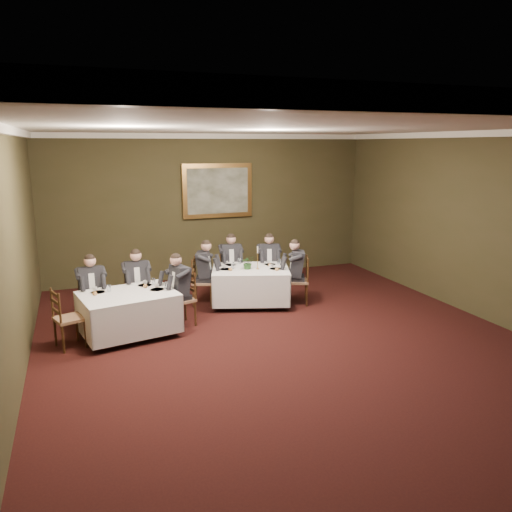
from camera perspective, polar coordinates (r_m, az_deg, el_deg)
ground at (r=8.19m, az=4.44°, el=-10.77°), size 10.00×10.00×0.00m
ceiling at (r=7.53m, az=4.91°, el=14.50°), size 8.00×10.00×0.10m
back_wall at (r=12.33m, az=-5.12°, el=5.61°), size 8.00×0.10×3.50m
left_wall at (r=7.04m, az=-26.44°, el=-1.01°), size 0.10×10.00×3.50m
right_wall at (r=10.01m, az=25.99°, el=2.74°), size 0.10×10.00×3.50m
crown_molding at (r=7.52m, az=4.90°, el=14.04°), size 8.00×10.00×0.12m
table_main at (r=10.31m, az=-0.62°, el=-3.11°), size 1.87×1.63×0.67m
table_second at (r=8.92m, az=-14.36°, el=-6.07°), size 1.77×1.48×0.67m
chair_main_backleft at (r=11.13m, az=-2.90°, el=-2.83°), size 0.49×0.48×1.00m
diner_main_backleft at (r=11.06m, az=-2.90°, el=-1.70°), size 0.46×0.53×1.35m
chair_main_backright at (r=11.15m, az=1.43°, el=-2.79°), size 0.53×0.52×1.00m
diner_main_backright at (r=11.08m, az=1.44°, el=-1.66°), size 0.51×0.56×1.35m
chair_main_endleft at (r=10.38m, az=-6.11°, el=-4.03°), size 0.55×0.56×1.00m
diner_main_endleft at (r=10.32m, az=-6.07°, el=-2.81°), size 0.59×0.55×1.35m
chair_main_endright at (r=10.43m, az=4.85°, el=-3.92°), size 0.56×0.57×1.00m
diner_main_endright at (r=10.37m, az=4.81°, el=-2.71°), size 0.60×0.55×1.35m
chair_sec_backleft at (r=9.61m, az=-18.14°, el=-5.98°), size 0.48×0.46×1.00m
diner_sec_backleft at (r=9.53m, az=-18.22°, el=-4.70°), size 0.45×0.52×1.35m
chair_sec_backright at (r=9.82m, az=-13.36°, el=-5.30°), size 0.44×0.42×1.00m
diner_sec_backright at (r=9.74m, az=-13.42°, el=-4.04°), size 0.42×0.48×1.35m
chair_sec_endright at (r=9.28m, az=-8.44°, el=-6.13°), size 0.53×0.54×1.00m
diner_sec_endright at (r=9.21m, az=-8.55°, el=-4.80°), size 0.57×0.52×1.35m
chair_sec_endleft at (r=8.76m, az=-20.54°, el=-7.99°), size 0.54×0.55×1.00m
centerpiece at (r=10.15m, az=-0.92°, el=-0.69°), size 0.31×0.28×0.29m
candlestick at (r=10.14m, az=0.18°, el=-0.51°), size 0.07×0.07×0.49m
place_setting_table_main at (r=10.58m, az=-2.73°, el=-0.78°), size 0.33×0.31×0.14m
place_setting_table_second at (r=9.05m, az=-17.33°, el=-3.69°), size 0.33×0.31×0.14m
painting at (r=12.27m, az=-4.41°, el=7.45°), size 1.74×0.09×1.31m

